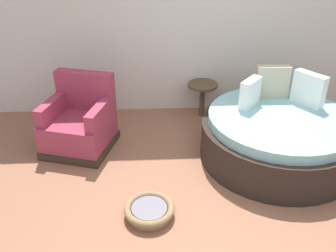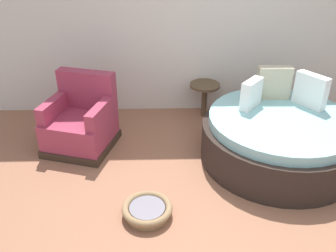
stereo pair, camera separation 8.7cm
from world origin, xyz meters
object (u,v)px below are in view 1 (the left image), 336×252
Objects in this scene: red_armchair at (80,124)px; pet_basket at (149,210)px; round_daybed at (278,136)px; side_table at (203,90)px.

pet_basket is (0.87, -1.37, -0.26)m from red_armchair.
red_armchair is at bearing 122.60° from pet_basket.
red_armchair is (-2.45, 0.38, 0.03)m from round_daybed.
side_table is at bearing 69.50° from pet_basket.
round_daybed reaches higher than red_armchair.
pet_basket is at bearing -148.02° from round_daybed.
red_armchair reaches higher than pet_basket.
round_daybed is 1.88m from pet_basket.
round_daybed reaches higher than side_table.
round_daybed is 1.89× the size of red_armchair.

